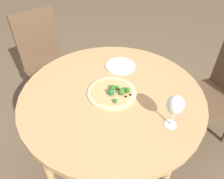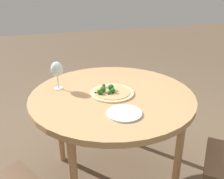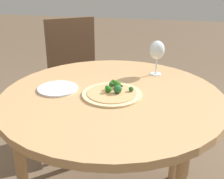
{
  "view_description": "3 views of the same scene",
  "coord_description": "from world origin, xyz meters",
  "px_view_note": "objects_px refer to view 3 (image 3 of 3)",
  "views": [
    {
      "loc": [
        -0.97,
        -0.14,
        1.63
      ],
      "look_at": [
        -0.0,
        -0.0,
        0.77
      ],
      "focal_mm": 35.0,
      "sensor_mm": 36.0,
      "label": 1
    },
    {
      "loc": [
        1.47,
        -0.48,
        1.46
      ],
      "look_at": [
        -0.0,
        -0.0,
        0.77
      ],
      "focal_mm": 40.0,
      "sensor_mm": 36.0,
      "label": 2
    },
    {
      "loc": [
        -0.25,
        1.39,
        1.38
      ],
      "look_at": [
        -0.0,
        -0.0,
        0.77
      ],
      "focal_mm": 50.0,
      "sensor_mm": 36.0,
      "label": 3
    }
  ],
  "objects_px": {
    "plate_near": "(58,89)",
    "pizza": "(113,93)",
    "wine_glass": "(157,51)",
    "chair": "(75,79)"
  },
  "relations": [
    {
      "from": "chair",
      "to": "pizza",
      "type": "relative_size",
      "value": 3.2
    },
    {
      "from": "plate_near",
      "to": "chair",
      "type": "bearing_deg",
      "value": -79.23
    },
    {
      "from": "wine_glass",
      "to": "pizza",
      "type": "bearing_deg",
      "value": 59.27
    },
    {
      "from": "pizza",
      "to": "plate_near",
      "type": "relative_size",
      "value": 1.43
    },
    {
      "from": "plate_near",
      "to": "wine_glass",
      "type": "bearing_deg",
      "value": -146.88
    },
    {
      "from": "chair",
      "to": "pizza",
      "type": "bearing_deg",
      "value": -89.65
    },
    {
      "from": "pizza",
      "to": "chair",
      "type": "bearing_deg",
      "value": -60.68
    },
    {
      "from": "chair",
      "to": "wine_glass",
      "type": "xyz_separation_m",
      "value": [
        -0.63,
        0.45,
        0.39
      ]
    },
    {
      "from": "plate_near",
      "to": "pizza",
      "type": "bearing_deg",
      "value": 177.55
    },
    {
      "from": "pizza",
      "to": "wine_glass",
      "type": "bearing_deg",
      "value": -120.73
    }
  ]
}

